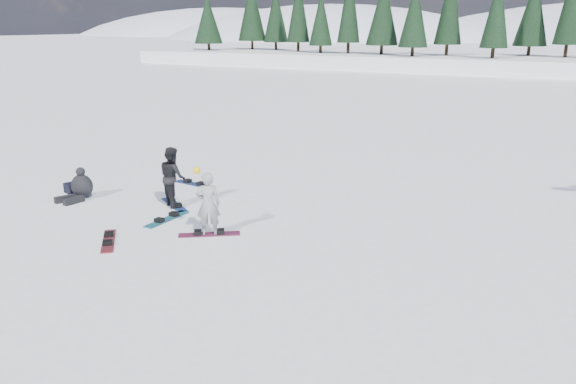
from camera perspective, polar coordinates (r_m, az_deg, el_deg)
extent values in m
plane|color=white|center=(13.71, -6.56, -4.66)|extent=(420.00, 420.00, 0.00)
cube|color=white|center=(66.21, 21.33, 10.47)|extent=(90.00, 14.00, 5.00)
ellipsoid|color=white|center=(197.24, 4.24, 11.32)|extent=(143.00, 110.00, 49.50)
ellipsoid|color=white|center=(265.86, -6.54, 12.51)|extent=(169.00, 130.00, 52.00)
cone|color=black|center=(79.62, -7.60, 16.83)|extent=(3.20, 3.20, 7.50)
cone|color=black|center=(77.42, -5.05, 16.91)|extent=(3.20, 3.20, 7.50)
cone|color=black|center=(75.37, -2.36, 16.96)|extent=(3.20, 3.20, 7.50)
cone|color=black|center=(73.48, 0.48, 16.98)|extent=(3.20, 3.20, 7.50)
cone|color=black|center=(71.76, 3.46, 16.96)|extent=(3.20, 3.20, 7.50)
cone|color=black|center=(70.23, 6.58, 16.89)|extent=(3.20, 3.20, 7.50)
cone|color=black|center=(68.89, 9.82, 16.76)|extent=(3.20, 3.20, 7.50)
cone|color=black|center=(67.77, 13.17, 16.58)|extent=(3.20, 3.20, 7.50)
cone|color=black|center=(66.86, 16.62, 16.34)|extent=(3.20, 3.20, 7.50)
cone|color=black|center=(66.19, 20.15, 16.03)|extent=(3.20, 3.20, 7.50)
cone|color=black|center=(65.75, 23.71, 15.66)|extent=(3.20, 3.20, 7.50)
imported|color=#99999D|center=(13.68, -8.12, -1.23)|extent=(0.69, 0.64, 1.59)
sphere|color=yellow|center=(13.47, -9.26, 2.19)|extent=(0.18, 0.18, 0.18)
imported|color=black|center=(16.10, -11.64, 1.54)|extent=(1.04, 0.98, 1.70)
ellipsoid|color=black|center=(17.67, -20.19, 0.58)|extent=(0.81, 0.74, 0.70)
sphere|color=black|center=(17.56, -20.33, 1.94)|extent=(0.27, 0.27, 0.27)
cube|color=black|center=(17.30, -20.93, -0.80)|extent=(0.27, 0.63, 0.18)
cube|color=black|center=(17.55, -21.66, -0.64)|extent=(0.42, 0.63, 0.18)
cube|color=black|center=(18.36, -21.16, 0.35)|extent=(0.52, 0.43, 0.30)
cube|color=maroon|center=(13.94, -7.99, -4.28)|extent=(1.40, 1.07, 0.03)
cube|color=navy|center=(16.34, -11.47, -1.28)|extent=(1.42, 1.04, 0.03)
cube|color=navy|center=(18.32, -9.53, 0.80)|extent=(1.52, 0.47, 0.03)
cube|color=teal|center=(15.18, -12.21, -2.73)|extent=(0.35, 1.51, 0.03)
cube|color=maroon|center=(14.07, -17.76, -4.76)|extent=(1.20, 1.32, 0.03)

